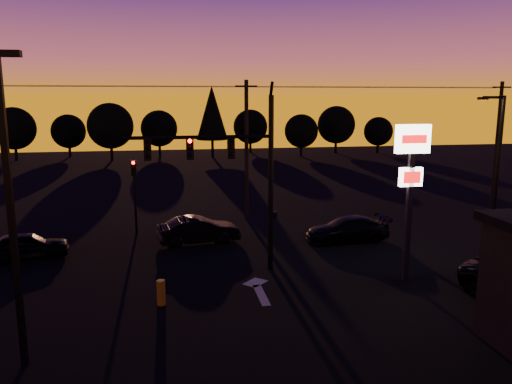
# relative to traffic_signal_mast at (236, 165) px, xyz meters

# --- Properties ---
(ground) EXTENTS (120.00, 120.00, 0.00)m
(ground) POSITION_rel_traffic_signal_mast_xyz_m (0.10, -3.99, -4.94)
(ground) COLOR black
(ground) RESTS_ON ground
(lane_arrow) EXTENTS (1.20, 3.10, 0.01)m
(lane_arrow) POSITION_rel_traffic_signal_mast_xyz_m (0.60, -2.33, -4.93)
(lane_arrow) COLOR beige
(lane_arrow) RESTS_ON ground
(traffic_signal_mast) EXTENTS (6.79, 0.52, 8.58)m
(traffic_signal_mast) POSITION_rel_traffic_signal_mast_xyz_m (0.00, 0.00, 0.00)
(traffic_signal_mast) COLOR black
(traffic_signal_mast) RESTS_ON ground
(secondary_signal) EXTENTS (0.30, 0.31, 4.35)m
(secondary_signal) POSITION_rel_traffic_signal_mast_xyz_m (-4.90, 7.49, -2.07)
(secondary_signal) COLOR black
(secondary_signal) RESTS_ON ground
(parking_lot_light) EXTENTS (1.25, 0.30, 9.14)m
(parking_lot_light) POSITION_rel_traffic_signal_mast_xyz_m (-7.40, -6.99, 0.33)
(parking_lot_light) COLOR black
(parking_lot_light) RESTS_ON ground
(pylon_sign) EXTENTS (1.50, 0.28, 6.80)m
(pylon_sign) POSITION_rel_traffic_signal_mast_xyz_m (7.10, -2.49, -0.02)
(pylon_sign) COLOR black
(pylon_sign) RESTS_ON ground
(streetlight) EXTENTS (1.55, 0.35, 8.00)m
(streetlight) POSITION_rel_traffic_signal_mast_xyz_m (14.01, 1.51, -0.52)
(streetlight) COLOR black
(streetlight) RESTS_ON ground
(utility_pole_1) EXTENTS (1.40, 0.26, 9.00)m
(utility_pole_1) POSITION_rel_traffic_signal_mast_xyz_m (2.10, 10.01, -0.34)
(utility_pole_1) COLOR black
(utility_pole_1) RESTS_ON ground
(utility_pole_2) EXTENTS (1.40, 0.26, 9.00)m
(utility_pole_2) POSITION_rel_traffic_signal_mast_xyz_m (20.10, 10.01, -0.34)
(utility_pole_2) COLOR black
(utility_pole_2) RESTS_ON ground
(power_wires) EXTENTS (36.00, 1.22, 0.07)m
(power_wires) POSITION_rel_traffic_signal_mast_xyz_m (2.10, 10.01, 3.63)
(power_wires) COLOR black
(power_wires) RESTS_ON ground
(bollard) EXTENTS (0.33, 0.33, 0.99)m
(bollard) POSITION_rel_traffic_signal_mast_xyz_m (-3.39, -3.24, -4.44)
(bollard) COLOR #A9720F
(bollard) RESTS_ON ground
(tree_0) EXTENTS (5.36, 5.36, 6.74)m
(tree_0) POSITION_rel_traffic_signal_mast_xyz_m (-21.90, 46.01, -0.88)
(tree_0) COLOR black
(tree_0) RESTS_ON ground
(tree_1) EXTENTS (4.54, 4.54, 5.71)m
(tree_1) POSITION_rel_traffic_signal_mast_xyz_m (-15.90, 49.01, -1.50)
(tree_1) COLOR black
(tree_1) RESTS_ON ground
(tree_2) EXTENTS (5.77, 5.78, 7.26)m
(tree_2) POSITION_rel_traffic_signal_mast_xyz_m (-9.90, 44.01, -0.57)
(tree_2) COLOR black
(tree_2) RESTS_ON ground
(tree_3) EXTENTS (4.95, 4.95, 6.22)m
(tree_3) POSITION_rel_traffic_signal_mast_xyz_m (-3.90, 48.01, -1.19)
(tree_3) COLOR black
(tree_3) RESTS_ON ground
(tree_4) EXTENTS (4.18, 4.18, 9.50)m
(tree_4) POSITION_rel_traffic_signal_mast_xyz_m (3.10, 45.01, 0.99)
(tree_4) COLOR black
(tree_4) RESTS_ON ground
(tree_5) EXTENTS (4.95, 4.95, 6.22)m
(tree_5) POSITION_rel_traffic_signal_mast_xyz_m (9.10, 50.01, -1.19)
(tree_5) COLOR black
(tree_5) RESTS_ON ground
(tree_6) EXTENTS (4.54, 4.54, 5.71)m
(tree_6) POSITION_rel_traffic_signal_mast_xyz_m (15.10, 44.01, -1.50)
(tree_6) COLOR black
(tree_6) RESTS_ON ground
(tree_7) EXTENTS (5.36, 5.36, 6.74)m
(tree_7) POSITION_rel_traffic_signal_mast_xyz_m (21.10, 47.01, -0.88)
(tree_7) COLOR black
(tree_7) RESTS_ON ground
(tree_8) EXTENTS (4.12, 4.12, 5.19)m
(tree_8) POSITION_rel_traffic_signal_mast_xyz_m (27.10, 46.01, -1.82)
(tree_8) COLOR black
(tree_8) RESTS_ON ground
(car_left) EXTENTS (4.23, 2.40, 1.36)m
(car_left) POSITION_rel_traffic_signal_mast_xyz_m (-9.99, 3.61, -4.26)
(car_left) COLOR black
(car_left) RESTS_ON ground
(car_mid) EXTENTS (4.63, 2.23, 1.46)m
(car_mid) POSITION_rel_traffic_signal_mast_xyz_m (-1.40, 4.87, -4.21)
(car_mid) COLOR black
(car_mid) RESTS_ON ground
(car_right) EXTENTS (4.77, 2.14, 1.36)m
(car_right) POSITION_rel_traffic_signal_mast_xyz_m (6.78, 3.79, -4.26)
(car_right) COLOR black
(car_right) RESTS_ON ground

